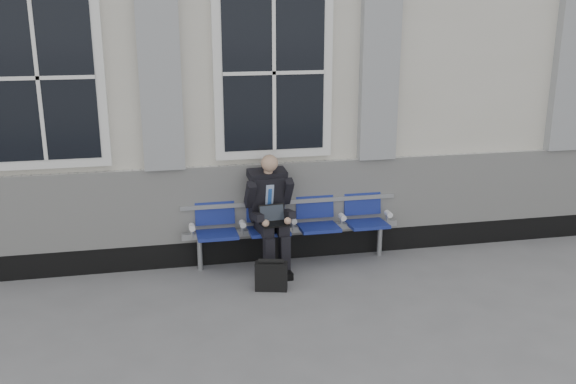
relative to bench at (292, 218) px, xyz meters
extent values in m
plane|color=slate|center=(-0.54, -1.32, -0.55)|extent=(70.00, 70.00, 0.00)
cube|color=beige|center=(-0.54, 2.18, 1.55)|extent=(14.00, 4.00, 4.20)
cube|color=black|center=(-0.54, 0.15, -0.40)|extent=(14.00, 0.10, 0.30)
cube|color=silver|center=(-0.54, 0.14, 0.20)|extent=(14.00, 0.08, 0.90)
cube|color=#94979A|center=(-1.44, 0.12, 1.85)|extent=(0.45, 0.14, 2.40)
cube|color=#94979A|center=(1.06, 0.12, 1.85)|extent=(0.45, 0.14, 2.40)
cube|color=#94979A|center=(3.56, 0.12, 1.85)|extent=(0.45, 0.14, 2.40)
cube|color=white|center=(-2.69, 0.14, 1.70)|extent=(1.35, 0.10, 1.95)
cube|color=black|center=(-2.69, 0.09, 1.70)|extent=(1.15, 0.02, 1.75)
cube|color=white|center=(-0.19, 0.14, 1.70)|extent=(1.35, 0.10, 1.95)
cube|color=black|center=(-0.19, 0.09, 1.70)|extent=(1.15, 0.02, 1.75)
cube|color=#9EA0A3|center=(0.00, -0.02, -0.13)|extent=(2.60, 0.07, 0.07)
cube|color=#9EA0A3|center=(0.00, 0.10, 0.18)|extent=(2.60, 0.05, 0.05)
cylinder|color=#9EA0A3|center=(-1.10, -0.02, -0.36)|extent=(0.06, 0.06, 0.39)
cylinder|color=#9EA0A3|center=(1.10, -0.02, -0.36)|extent=(0.06, 0.06, 0.39)
cube|color=navy|center=(-0.90, -0.10, -0.10)|extent=(0.46, 0.42, 0.07)
cube|color=navy|center=(-0.90, 0.11, 0.16)|extent=(0.46, 0.10, 0.40)
cube|color=navy|center=(-0.30, -0.10, -0.10)|extent=(0.46, 0.42, 0.07)
cube|color=navy|center=(-0.30, 0.11, 0.16)|extent=(0.46, 0.10, 0.40)
cube|color=navy|center=(0.30, -0.10, -0.10)|extent=(0.46, 0.42, 0.07)
cube|color=navy|center=(0.30, 0.11, 0.16)|extent=(0.46, 0.10, 0.40)
cube|color=navy|center=(0.90, -0.10, -0.10)|extent=(0.46, 0.42, 0.07)
cube|color=navy|center=(0.90, 0.11, 0.16)|extent=(0.46, 0.10, 0.40)
cylinder|color=white|center=(-1.18, -0.07, 0.00)|extent=(0.07, 0.12, 0.07)
cylinder|color=white|center=(-0.60, -0.07, 0.00)|extent=(0.07, 0.12, 0.07)
cylinder|color=white|center=(0.00, -0.07, 0.00)|extent=(0.07, 0.12, 0.07)
cylinder|color=white|center=(0.60, -0.07, 0.00)|extent=(0.07, 0.12, 0.07)
cylinder|color=white|center=(1.18, -0.07, 0.00)|extent=(0.07, 0.12, 0.07)
cube|color=black|center=(-0.34, -0.45, -0.51)|extent=(0.13, 0.25, 0.08)
cube|color=black|center=(-0.16, -0.43, -0.51)|extent=(0.13, 0.25, 0.08)
cube|color=black|center=(-0.35, -0.40, -0.31)|extent=(0.12, 0.13, 0.47)
cube|color=black|center=(-0.17, -0.38, -0.31)|extent=(0.12, 0.13, 0.47)
cube|color=black|center=(-0.37, -0.20, -0.02)|extent=(0.17, 0.43, 0.13)
cube|color=black|center=(-0.19, -0.18, -0.02)|extent=(0.17, 0.43, 0.13)
cube|color=black|center=(-0.30, -0.01, 0.29)|extent=(0.42, 0.35, 0.58)
cube|color=#A3B5D6|center=(-0.29, -0.11, 0.30)|extent=(0.10, 0.10, 0.33)
cube|color=#2553AE|center=(-0.29, -0.12, 0.29)|extent=(0.05, 0.08, 0.27)
cube|color=black|center=(-0.30, -0.03, 0.56)|extent=(0.46, 0.27, 0.13)
cylinder|color=tan|center=(-0.29, -0.08, 0.63)|extent=(0.10, 0.10, 0.09)
sphere|color=tan|center=(-0.29, -0.13, 0.72)|extent=(0.19, 0.19, 0.19)
cube|color=black|center=(-0.51, -0.12, 0.36)|extent=(0.12, 0.27, 0.34)
cube|color=black|center=(-0.07, -0.07, 0.36)|extent=(0.12, 0.27, 0.34)
cube|color=black|center=(-0.46, -0.28, 0.14)|extent=(0.11, 0.29, 0.13)
cube|color=black|center=(-0.09, -0.24, 0.14)|extent=(0.11, 0.29, 0.13)
sphere|color=tan|center=(-0.39, -0.40, 0.10)|extent=(0.08, 0.08, 0.08)
sphere|color=tan|center=(-0.13, -0.37, 0.10)|extent=(0.08, 0.08, 0.08)
cube|color=black|center=(-0.27, -0.32, 0.06)|extent=(0.33, 0.24, 0.02)
cube|color=black|center=(-0.28, -0.21, 0.15)|extent=(0.31, 0.12, 0.20)
cube|color=black|center=(-0.28, -0.22, 0.15)|extent=(0.28, 0.09, 0.17)
cube|color=black|center=(-0.38, -0.73, -0.40)|extent=(0.37, 0.23, 0.31)
cylinder|color=black|center=(-0.38, -0.73, -0.22)|extent=(0.28, 0.12, 0.05)
camera|label=1|loc=(-1.52, -7.03, 2.43)|focal=40.00mm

